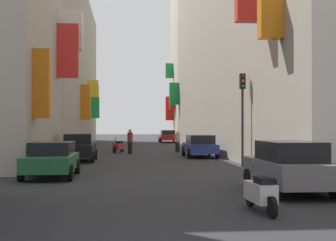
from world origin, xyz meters
The scene contains 15 objects.
ground_plane centered at (0.00, 30.00, 0.00)m, with size 140.00×140.00×0.00m, color #2D2D30.
building_left_far centered at (-7.99, 42.98, 7.72)m, with size 7.26×34.05×15.45m.
building_right_mid_a centered at (8.00, 31.25, 10.26)m, with size 7.32×39.28×20.52m.
building_right_mid_b centered at (7.99, 55.44, 10.36)m, with size 7.02×9.11×20.76m.
parked_car_blue centered at (3.65, 26.33, 0.74)m, with size 1.92×4.23×1.42m.
parked_car_red centered at (3.88, 51.79, 0.76)m, with size 1.94×4.41×1.43m.
parked_car_black centered at (-3.70, 23.74, 0.80)m, with size 1.89×4.01×1.55m.
parked_car_green centered at (-3.96, 15.54, 0.73)m, with size 1.94×3.98×1.38m.
parked_car_grey centered at (3.85, 10.63, 0.81)m, with size 1.91×4.10×1.56m.
scooter_blue centered at (-3.59, 29.83, 0.46)m, with size 0.70×1.83×1.13m.
scooter_red centered at (-1.58, 31.53, 0.46)m, with size 0.84×1.82×1.13m.
scooter_white centered at (2.10, 7.63, 0.46)m, with size 0.51×1.98×1.13m.
pedestrian_crossing centered at (2.87, 32.02, 0.77)m, with size 0.50×0.50×1.55m.
pedestrian_near_left centered at (-0.74, 30.09, 0.88)m, with size 0.39×0.39×1.75m.
traffic_light_near_corner centered at (4.64, 19.29, 3.09)m, with size 0.26×0.34×4.57m.
Camera 1 is at (-1.07, -3.14, 2.05)m, focal length 49.94 mm.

